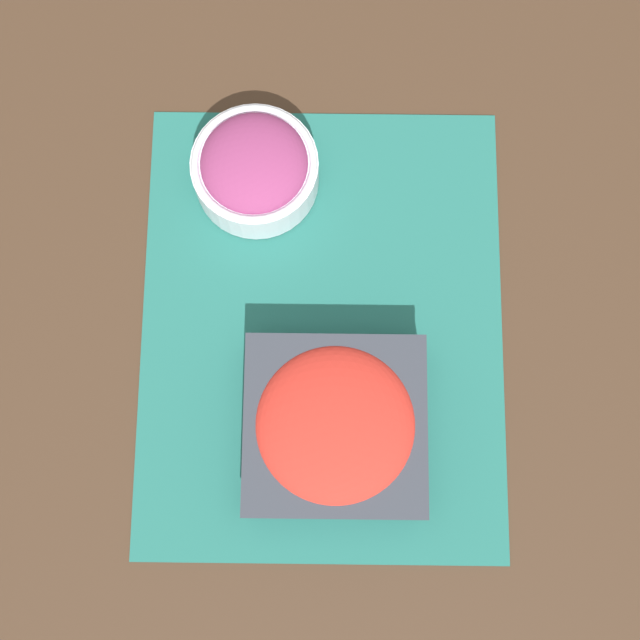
% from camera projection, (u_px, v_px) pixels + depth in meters
% --- Properties ---
extents(ground_plane, '(3.00, 3.00, 0.00)m').
position_uv_depth(ground_plane, '(320.00, 327.00, 0.97)').
color(ground_plane, '#422D1E').
extents(placemat, '(0.50, 0.39, 0.00)m').
position_uv_depth(placemat, '(320.00, 326.00, 0.97)').
color(placemat, '#236B60').
rests_on(placemat, ground_plane).
extents(tomato_bowl, '(0.19, 0.19, 0.07)m').
position_uv_depth(tomato_bowl, '(333.00, 426.00, 0.91)').
color(tomato_bowl, '#333842').
rests_on(tomato_bowl, placemat).
extents(onion_bowl, '(0.14, 0.14, 0.07)m').
position_uv_depth(onion_bowl, '(253.00, 168.00, 0.97)').
color(onion_bowl, silver).
rests_on(onion_bowl, placemat).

